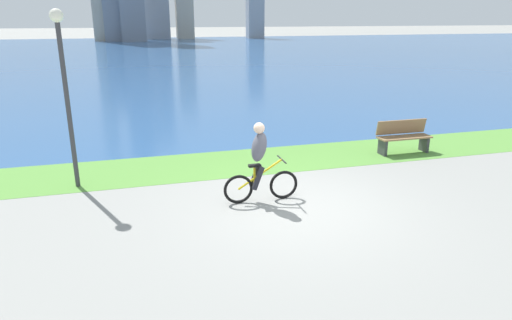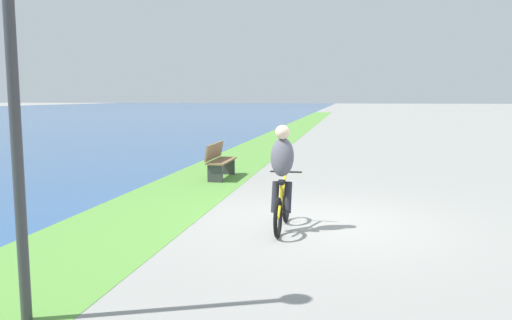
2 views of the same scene
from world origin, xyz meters
TOP-DOWN VIEW (x-y plane):
  - ground_plane at (0.00, 0.00)m, footprint 300.00×300.00m
  - grass_strip_bayside at (0.00, 3.13)m, footprint 120.00×2.22m
  - bay_water_surface at (0.00, 39.97)m, footprint 300.00×71.46m
  - cyclist_lead at (-0.62, 0.53)m, footprint 1.56×0.52m
  - bench_near_path at (4.14, 2.78)m, footprint 1.50×0.47m
  - lamppost_tall at (-4.28, 2.43)m, footprint 0.28×0.28m

SIDE VIEW (x-z plane):
  - ground_plane at x=0.00m, z-range 0.00..0.00m
  - bay_water_surface at x=0.00m, z-range 0.00..0.00m
  - grass_strip_bayside at x=0.00m, z-range 0.00..0.01m
  - bench_near_path at x=4.14m, z-range 0.00..0.90m
  - cyclist_lead at x=-0.62m, z-range 0.01..1.65m
  - lamppost_tall at x=-4.28m, z-range 0.59..4.36m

